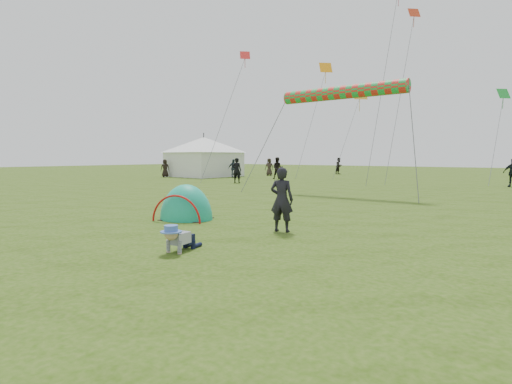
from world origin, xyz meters
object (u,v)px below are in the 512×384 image
Objects in this scene: standing_adult at (282,200)px; crawling_toddler at (178,237)px; popup_tent at (186,219)px; event_marquee at (204,155)px.

crawling_toddler is at bearing 65.42° from standing_adult.
popup_tent is 1.30× the size of standing_adult.
event_marquee is at bearing -57.47° from standing_adult.
standing_adult is (0.43, 2.98, 0.52)m from crawling_toddler.
popup_tent is (-2.91, 2.88, -0.29)m from crawling_toddler.
event_marquee reaches higher than standing_adult.
event_marquee reaches higher than popup_tent.
popup_tent is at bearing 125.05° from crawling_toddler.
popup_tent is at bearing -42.83° from event_marquee.
crawling_toddler is 29.58m from event_marquee.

